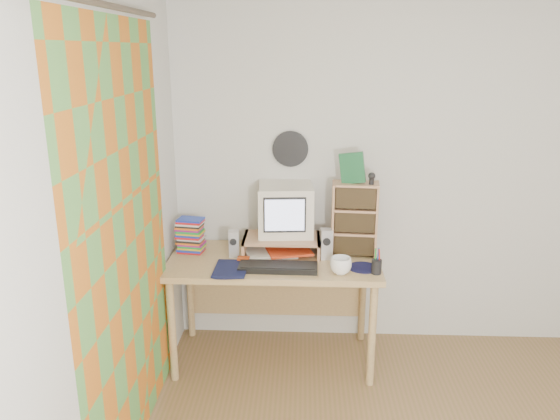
# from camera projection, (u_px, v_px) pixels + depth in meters

# --- Properties ---
(back_wall) EXTENTS (3.50, 0.00, 3.50)m
(back_wall) POSITION_uv_depth(u_px,v_px,m) (423.00, 175.00, 3.82)
(back_wall) COLOR silver
(back_wall) RESTS_ON floor
(left_wall) EXTENTS (0.00, 3.50, 3.50)m
(left_wall) POSITION_uv_depth(u_px,v_px,m) (78.00, 267.00, 2.21)
(left_wall) COLOR silver
(left_wall) RESTS_ON floor
(curtain) EXTENTS (0.00, 2.20, 2.20)m
(curtain) POSITION_uv_depth(u_px,v_px,m) (126.00, 248.00, 2.70)
(curtain) COLOR #C1651B
(curtain) RESTS_ON left_wall
(wall_disc) EXTENTS (0.25, 0.02, 0.25)m
(wall_disc) POSITION_uv_depth(u_px,v_px,m) (290.00, 149.00, 3.78)
(wall_disc) COLOR black
(wall_disc) RESTS_ON back_wall
(desk) EXTENTS (1.40, 0.70, 0.75)m
(desk) POSITION_uv_depth(u_px,v_px,m) (274.00, 273.00, 3.75)
(desk) COLOR tan
(desk) RESTS_ON floor
(monitor_riser) EXTENTS (0.52, 0.30, 0.12)m
(monitor_riser) POSITION_uv_depth(u_px,v_px,m) (282.00, 240.00, 3.71)
(monitor_riser) COLOR tan
(monitor_riser) RESTS_ON desk
(crt_monitor) EXTENTS (0.39, 0.39, 0.34)m
(crt_monitor) POSITION_uv_depth(u_px,v_px,m) (285.00, 211.00, 3.70)
(crt_monitor) COLOR silver
(crt_monitor) RESTS_ON monitor_riser
(speaker_left) EXTENTS (0.07, 0.07, 0.18)m
(speaker_left) POSITION_uv_depth(u_px,v_px,m) (234.00, 244.00, 3.66)
(speaker_left) COLOR silver
(speaker_left) RESTS_ON desk
(speaker_right) EXTENTS (0.08, 0.08, 0.20)m
(speaker_right) POSITION_uv_depth(u_px,v_px,m) (326.00, 244.00, 3.62)
(speaker_right) COLOR silver
(speaker_right) RESTS_ON desk
(keyboard) EXTENTS (0.50, 0.18, 0.03)m
(keyboard) POSITION_uv_depth(u_px,v_px,m) (278.00, 267.00, 3.46)
(keyboard) COLOR black
(keyboard) RESTS_ON desk
(dvd_stack) EXTENTS (0.19, 0.14, 0.24)m
(dvd_stack) POSITION_uv_depth(u_px,v_px,m) (190.00, 235.00, 3.74)
(dvd_stack) COLOR brown
(dvd_stack) RESTS_ON desk
(cd_rack) EXTENTS (0.31, 0.18, 0.50)m
(cd_rack) POSITION_uv_depth(u_px,v_px,m) (355.00, 219.00, 3.65)
(cd_rack) COLOR tan
(cd_rack) RESTS_ON desk
(mug) EXTENTS (0.16, 0.16, 0.11)m
(mug) POSITION_uv_depth(u_px,v_px,m) (341.00, 266.00, 3.39)
(mug) COLOR white
(mug) RESTS_ON desk
(diary) EXTENTS (0.26, 0.19, 0.05)m
(diary) POSITION_uv_depth(u_px,v_px,m) (215.00, 267.00, 3.44)
(diary) COLOR #0E1336
(diary) RESTS_ON desk
(mousepad) EXTENTS (0.24, 0.24, 0.00)m
(mousepad) POSITION_uv_depth(u_px,v_px,m) (363.00, 268.00, 3.49)
(mousepad) COLOR black
(mousepad) RESTS_ON desk
(pen_cup) EXTENTS (0.07, 0.07, 0.13)m
(pen_cup) POSITION_uv_depth(u_px,v_px,m) (377.00, 264.00, 3.39)
(pen_cup) COLOR black
(pen_cup) RESTS_ON desk
(papers) EXTENTS (0.39, 0.32, 0.04)m
(papers) POSITION_uv_depth(u_px,v_px,m) (277.00, 251.00, 3.72)
(papers) COLOR silver
(papers) RESTS_ON desk
(red_box) EXTENTS (0.08, 0.05, 0.04)m
(red_box) POSITION_uv_depth(u_px,v_px,m) (244.00, 260.00, 3.57)
(red_box) COLOR #A93912
(red_box) RESTS_ON desk
(game_box) EXTENTS (0.16, 0.07, 0.20)m
(game_box) POSITION_uv_depth(u_px,v_px,m) (352.00, 168.00, 3.55)
(game_box) COLOR #19582F
(game_box) RESTS_ON cd_rack
(webcam) EXTENTS (0.05, 0.05, 0.08)m
(webcam) POSITION_uv_depth(u_px,v_px,m) (372.00, 178.00, 3.53)
(webcam) COLOR black
(webcam) RESTS_ON cd_rack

